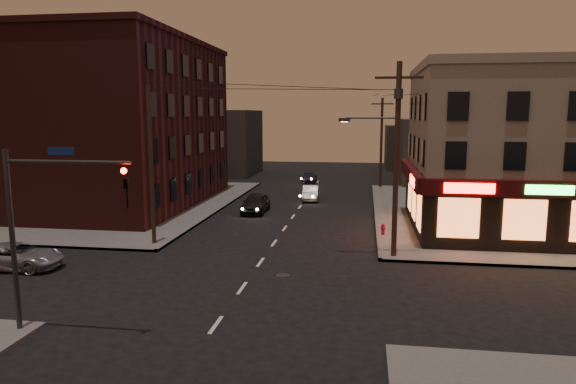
% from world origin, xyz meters
% --- Properties ---
extents(ground, '(120.00, 120.00, 0.00)m').
position_xyz_m(ground, '(0.00, 0.00, 0.00)').
color(ground, black).
rests_on(ground, ground).
extents(sidewalk_ne, '(24.00, 28.00, 0.15)m').
position_xyz_m(sidewalk_ne, '(18.00, 19.00, 0.07)').
color(sidewalk_ne, '#514F4C').
rests_on(sidewalk_ne, ground).
extents(sidewalk_nw, '(24.00, 28.00, 0.15)m').
position_xyz_m(sidewalk_nw, '(-18.00, 19.00, 0.07)').
color(sidewalk_nw, '#514F4C').
rests_on(sidewalk_nw, ground).
extents(pizza_building, '(15.85, 12.85, 10.50)m').
position_xyz_m(pizza_building, '(15.93, 13.43, 5.35)').
color(pizza_building, gray).
rests_on(pizza_building, sidewalk_ne).
extents(brick_apartment, '(12.00, 20.00, 13.00)m').
position_xyz_m(brick_apartment, '(-14.50, 19.00, 6.65)').
color(brick_apartment, '#431715').
rests_on(brick_apartment, sidewalk_nw).
extents(bg_building_ne_a, '(10.00, 12.00, 7.00)m').
position_xyz_m(bg_building_ne_a, '(14.00, 38.00, 3.50)').
color(bg_building_ne_a, '#3F3D3A').
rests_on(bg_building_ne_a, ground).
extents(bg_building_nw, '(9.00, 10.00, 8.00)m').
position_xyz_m(bg_building_nw, '(-13.00, 42.00, 4.00)').
color(bg_building_nw, '#3F3D3A').
rests_on(bg_building_nw, ground).
extents(bg_building_ne_b, '(8.00, 8.00, 6.00)m').
position_xyz_m(bg_building_ne_b, '(12.00, 52.00, 3.00)').
color(bg_building_ne_b, '#3F3D3A').
rests_on(bg_building_ne_b, ground).
extents(utility_pole_main, '(4.20, 0.44, 10.00)m').
position_xyz_m(utility_pole_main, '(6.68, 5.80, 5.76)').
color(utility_pole_main, '#382619').
rests_on(utility_pole_main, sidewalk_ne).
extents(utility_pole_far, '(0.26, 0.26, 9.00)m').
position_xyz_m(utility_pole_far, '(6.80, 32.00, 4.65)').
color(utility_pole_far, '#382619').
rests_on(utility_pole_far, sidewalk_ne).
extents(utility_pole_west, '(0.24, 0.24, 9.00)m').
position_xyz_m(utility_pole_west, '(-6.80, 6.50, 4.65)').
color(utility_pole_west, '#382619').
rests_on(utility_pole_west, sidewalk_nw).
extents(traffic_signal, '(4.49, 0.32, 6.47)m').
position_xyz_m(traffic_signal, '(-5.57, -5.60, 4.16)').
color(traffic_signal, '#333538').
rests_on(traffic_signal, ground).
extents(suv_cross, '(4.61, 2.26, 1.26)m').
position_xyz_m(suv_cross, '(-11.66, 1.15, 0.63)').
color(suv_cross, gray).
rests_on(suv_cross, ground).
extents(sedan_near, '(1.78, 4.35, 1.48)m').
position_xyz_m(sedan_near, '(-3.09, 17.23, 0.74)').
color(sedan_near, black).
rests_on(sedan_near, ground).
extents(sedan_mid, '(1.66, 4.00, 1.29)m').
position_xyz_m(sedan_mid, '(0.50, 23.60, 0.64)').
color(sedan_mid, slate).
rests_on(sedan_mid, ground).
extents(sedan_far, '(1.84, 4.12, 1.18)m').
position_xyz_m(sedan_far, '(-0.92, 35.46, 0.59)').
color(sedan_far, '#191C33').
rests_on(sedan_far, ground).
extents(fire_hydrant, '(0.32, 0.32, 0.70)m').
position_xyz_m(fire_hydrant, '(6.40, 10.50, 0.53)').
color(fire_hydrant, maroon).
rests_on(fire_hydrant, sidewalk_ne).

